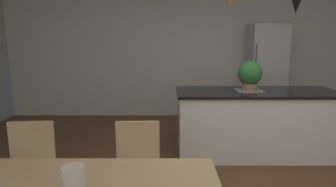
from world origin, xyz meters
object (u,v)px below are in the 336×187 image
kitchen_island (254,122)px  chair_far_right (136,171)px  refrigerator (263,73)px  vase_on_dining_table (72,179)px  chair_far_left (27,171)px  potted_plant_on_island (248,75)px

kitchen_island → chair_far_right: bearing=-134.6°
refrigerator → vase_on_dining_table: refrigerator is taller
chair_far_left → refrigerator: refrigerator is taller
chair_far_right → chair_far_left: size_ratio=1.00×
kitchen_island → potted_plant_on_island: bearing=-180.0°
potted_plant_on_island → chair_far_left: bearing=-146.7°
potted_plant_on_island → vase_on_dining_table: potted_plant_on_island is taller
chair_far_right → potted_plant_on_island: potted_plant_on_island is taller
refrigerator → kitchen_island: bearing=-111.8°
chair_far_right → chair_far_left: 0.92m
chair_far_right → refrigerator: refrigerator is taller
vase_on_dining_table → chair_far_right: bearing=72.6°
chair_far_right → potted_plant_on_island: size_ratio=2.15×
vase_on_dining_table → kitchen_island: bearing=53.1°
chair_far_right → potted_plant_on_island: (1.36, 1.50, 0.64)m
chair_far_right → vase_on_dining_table: 0.90m
chair_far_right → vase_on_dining_table: (-0.25, -0.80, 0.34)m
kitchen_island → potted_plant_on_island: (-0.12, -0.00, 0.66)m
chair_far_left → kitchen_island: (2.40, 1.50, -0.01)m
chair_far_left → refrigerator: bearing=46.3°
chair_far_right → potted_plant_on_island: 2.12m
refrigerator → vase_on_dining_table: 4.71m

